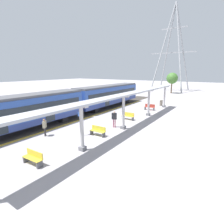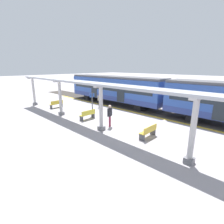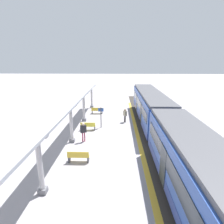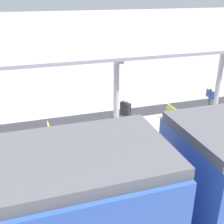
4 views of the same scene
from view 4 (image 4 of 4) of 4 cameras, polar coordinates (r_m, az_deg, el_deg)
The scene contains 9 objects.
ground_plane at distance 12.00m, azimuth 4.00°, elevation -8.12°, with size 176.00×176.00×0.00m, color #9E989B.
tactile_edge_strip at distance 9.76m, azimuth 10.86°, elevation -17.04°, with size 0.37×32.56×0.01m, color gold.
canopy_pillar_second at distance 16.49m, azimuth 20.90°, elevation 5.87°, with size 1.10×0.44×3.36m.
canopy_pillar_third at distance 13.72m, azimuth 0.89°, elevation 4.04°, with size 1.10×0.44×3.36m.
canopy_beam at distance 13.14m, azimuth -0.51°, elevation 11.02°, with size 1.20×26.20×0.16m, color #A8AAB2.
bench_near_end at distance 14.53m, azimuth 12.93°, elevation -0.78°, with size 1.51×0.48×0.86m.
bench_extra_slot at distance 12.47m, azimuth -11.94°, elevation -4.94°, with size 1.50×0.45×0.86m.
platform_info_sign at distance 13.71m, azimuth 19.01°, elevation 1.01°, with size 0.56×0.10×2.20m.
passenger_by_the_benches at distance 13.09m, azimuth 2.74°, elevation 0.19°, with size 0.56×0.42×1.76m.
Camera 4 is at (-9.45, 3.87, 6.30)m, focal length 44.93 mm.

